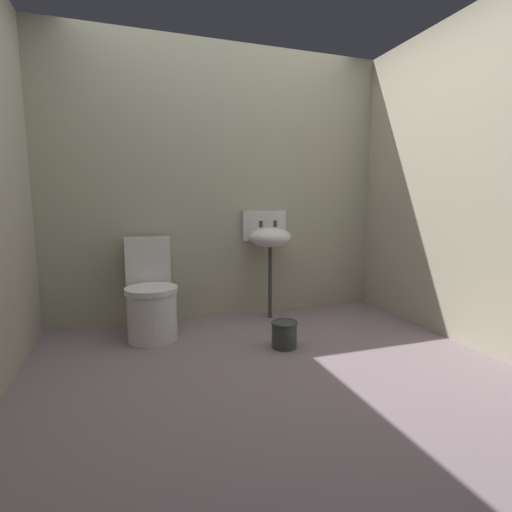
% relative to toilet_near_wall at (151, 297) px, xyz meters
% --- Properties ---
extents(ground_plane, '(3.48, 2.92, 0.08)m').
position_rel_toilet_near_wall_xyz_m(ground_plane, '(0.69, -0.91, -0.36)').
color(ground_plane, gray).
extents(wall_back, '(3.48, 0.10, 2.45)m').
position_rel_toilet_near_wall_xyz_m(wall_back, '(0.69, 0.40, 0.91)').
color(wall_back, '#A3A288').
rests_on(wall_back, ground).
extents(wall_right, '(0.10, 2.72, 2.45)m').
position_rel_toilet_near_wall_xyz_m(wall_right, '(2.27, -0.81, 0.91)').
color(wall_right, '#A49D86').
rests_on(wall_right, ground).
extents(toilet_near_wall, '(0.41, 0.60, 0.78)m').
position_rel_toilet_near_wall_xyz_m(toilet_near_wall, '(0.00, 0.00, 0.00)').
color(toilet_near_wall, silver).
rests_on(toilet_near_wall, ground).
extents(sink, '(0.42, 0.35, 0.99)m').
position_rel_toilet_near_wall_xyz_m(sink, '(1.08, 0.19, 0.43)').
color(sink, '#353A33').
rests_on(sink, ground).
extents(bucket, '(0.20, 0.20, 0.20)m').
position_rel_toilet_near_wall_xyz_m(bucket, '(0.92, -0.57, -0.22)').
color(bucket, '#353A33').
rests_on(bucket, ground).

